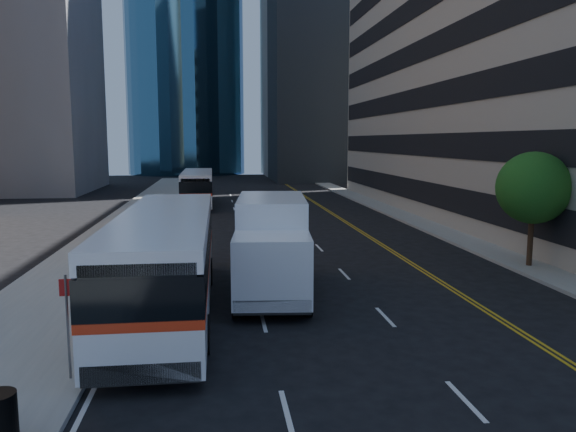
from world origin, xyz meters
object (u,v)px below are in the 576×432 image
at_px(bus_front, 166,259).
at_px(box_truck, 272,244).
at_px(street_tree, 533,188).
at_px(bus_rear, 198,187).

relative_size(bus_front, box_truck, 1.71).
relative_size(street_tree, box_truck, 0.67).
relative_size(street_tree, bus_front, 0.39).
distance_m(street_tree, box_truck, 12.30).
height_order(street_tree, box_truck, street_tree).
distance_m(street_tree, bus_rear, 31.04).
xyz_separation_m(bus_front, box_truck, (3.71, 1.96, 0.03)).
bearing_deg(box_truck, bus_front, -146.72).
bearing_deg(street_tree, bus_front, -163.67).
bearing_deg(street_tree, bus_rear, 120.24).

